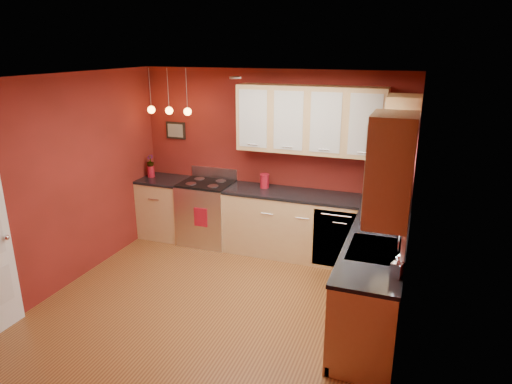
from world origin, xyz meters
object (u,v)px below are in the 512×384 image
(coffee_maker, at_px, (376,191))
(soap_pump, at_px, (397,267))
(red_canister, at_px, (265,181))
(sink, at_px, (374,251))
(gas_range, at_px, (207,212))

(coffee_maker, relative_size, soap_pump, 1.12)
(red_canister, xyz_separation_m, coffee_maker, (1.56, 0.05, 0.01))
(sink, height_order, coffee_maker, sink)
(gas_range, height_order, red_canister, red_canister)
(red_canister, bearing_deg, sink, -42.59)
(gas_range, relative_size, soap_pump, 5.22)
(soap_pump, bearing_deg, gas_range, 144.45)
(gas_range, xyz_separation_m, sink, (2.62, -1.50, 0.43))
(sink, relative_size, red_canister, 3.44)
(red_canister, bearing_deg, soap_pump, -47.26)
(coffee_maker, bearing_deg, soap_pump, -59.24)
(sink, bearing_deg, soap_pump, -65.74)
(coffee_maker, bearing_deg, sink, -64.14)
(sink, height_order, red_canister, sink)
(coffee_maker, height_order, soap_pump, coffee_maker)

